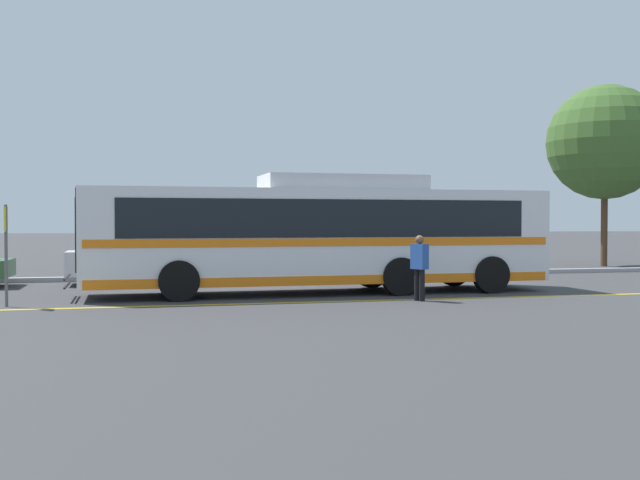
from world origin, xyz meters
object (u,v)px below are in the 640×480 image
bus_stop_sign (6,242)px  tree_1 (605,142)px  transit_bus (321,234)px  parked_car_1 (141,260)px  parked_car_2 (332,259)px  pedestrian_0 (419,264)px

bus_stop_sign → tree_1: tree_1 is taller
transit_bus → parked_car_1: size_ratio=2.84×
tree_1 → transit_bus: bearing=-148.8°
transit_bus → bus_stop_sign: (-7.70, -1.54, -0.14)m
parked_car_2 → bus_stop_sign: size_ratio=1.83×
pedestrian_0 → bus_stop_sign: bearing=-119.7°
parked_car_1 → parked_car_2: 6.19m
tree_1 → parked_car_2: bearing=-161.4°
parked_car_2 → tree_1: size_ratio=0.54×
parked_car_1 → bus_stop_sign: bus_stop_sign is taller
bus_stop_sign → pedestrian_0: bearing=-97.1°
parked_car_1 → bus_stop_sign: bearing=-28.8°
transit_bus → parked_car_2: 4.76m
parked_car_2 → bus_stop_sign: bearing=-58.0°
pedestrian_0 → bus_stop_sign: 9.64m
parked_car_1 → pedestrian_0: pedestrian_0 is taller
pedestrian_0 → bus_stop_sign: bus_stop_sign is taller
pedestrian_0 → bus_stop_sign: size_ratio=0.69×
parked_car_1 → transit_bus: bearing=47.3°
parked_car_2 → pedestrian_0: pedestrian_0 is taller
parked_car_1 → tree_1: size_ratio=0.58×
parked_car_2 → tree_1: tree_1 is taller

